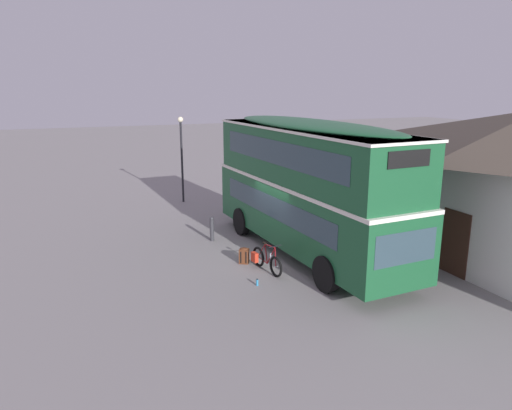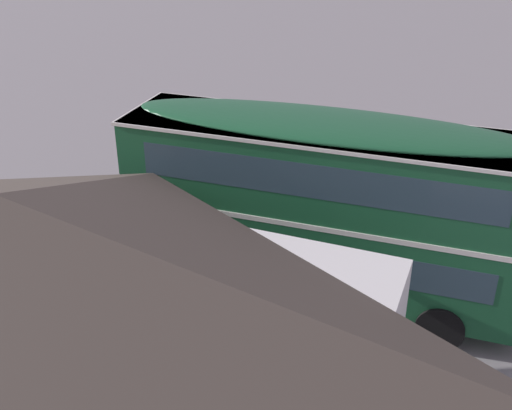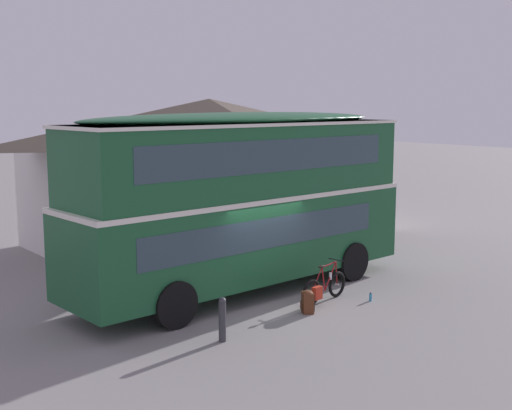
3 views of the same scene
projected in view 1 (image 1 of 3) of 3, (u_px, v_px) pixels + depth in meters
ground_plane at (279, 254)px, 17.21m from camera, size 120.00×120.00×0.00m
double_decker_bus at (308, 182)px, 16.66m from camera, size 10.08×3.03×4.79m
touring_bicycle at (265, 260)px, 15.58m from camera, size 1.75×0.62×1.02m
backpack_on_ground at (244, 255)px, 16.29m from camera, size 0.39×0.41×0.55m
water_bottle_blue_sports at (257, 282)px, 14.49m from camera, size 0.07×0.07×0.22m
street_lamp at (182, 150)px, 24.34m from camera, size 0.28×0.28×4.39m
kerb_bollard at (212, 228)px, 18.60m from camera, size 0.16×0.16×0.97m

